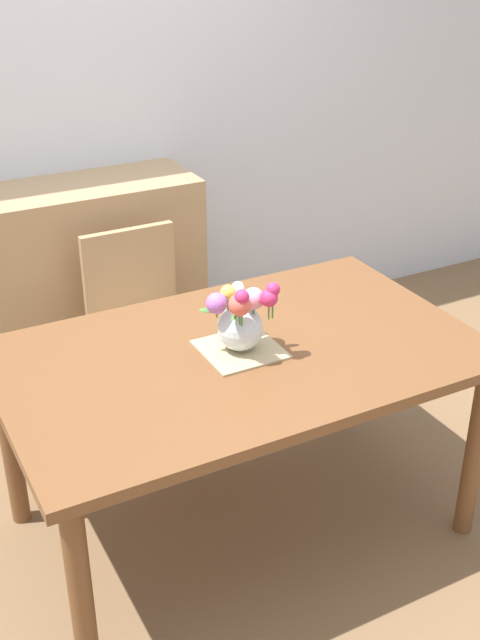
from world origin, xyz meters
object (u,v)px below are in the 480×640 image
at_px(chair_far, 141,318).
at_px(dresser, 55,291).
at_px(dining_table, 240,372).
at_px(flower_vase, 242,318).

height_order(chair_far, dresser, dresser).
relative_size(chair_far, dresser, 0.64).
height_order(dining_table, chair_far, chair_far).
bearing_deg(dining_table, chair_far, 92.95).
bearing_deg(dresser, flower_vase, -77.78).
height_order(dining_table, dresser, dresser).
xyz_separation_m(dining_table, chair_far, (-0.04, 0.85, -0.16)).
relative_size(chair_far, flower_vase, 3.39).
bearing_deg(flower_vase, dresser, 102.22).
bearing_deg(dresser, chair_far, -62.85).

